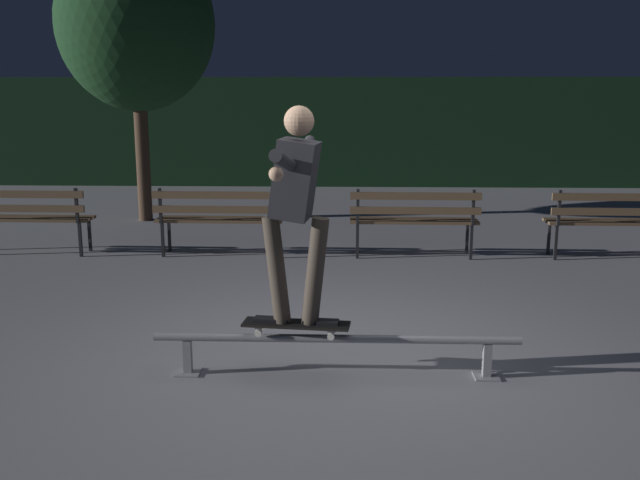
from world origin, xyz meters
name	(u,v)px	position (x,y,z in m)	size (l,w,h in m)	color
ground_plane	(337,362)	(0.00, 0.00, 0.00)	(90.00, 90.00, 0.00)	gray
hedge_backdrop	(342,131)	(0.00, 10.86, 1.18)	(24.00, 1.20, 2.36)	black
grind_rail	(336,344)	(0.00, -0.26, 0.24)	(2.68, 0.18, 0.31)	gray
skateboard	(296,325)	(-0.29, -0.26, 0.39)	(0.80, 0.28, 0.09)	black
skateboarder	(296,197)	(-0.29, -0.26, 1.32)	(0.63, 1.40, 1.56)	black
park_bench_leftmost	(26,213)	(-3.98, 3.54, 0.54)	(1.61, 0.44, 0.88)	black
park_bench_left_center	(219,215)	(-1.52, 3.54, 0.54)	(1.61, 0.44, 0.88)	black
park_bench_right_center	(414,216)	(0.93, 3.54, 0.54)	(1.61, 0.44, 0.88)	black
park_bench_rightmost	(614,217)	(3.38, 3.54, 0.54)	(1.61, 0.44, 0.88)	black
tree_far_left	(136,25)	(-3.17, 6.06, 3.06)	(2.42, 2.42, 4.40)	#4C3828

